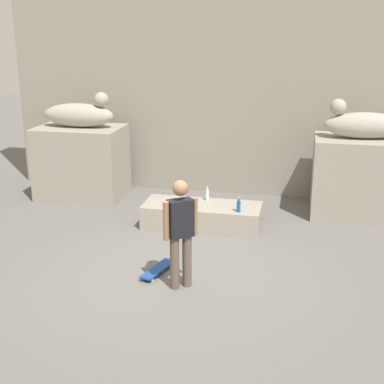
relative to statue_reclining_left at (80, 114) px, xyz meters
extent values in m
plane|color=#605E5B|center=(2.98, -3.46, -1.90)|extent=(40.00, 40.00, 0.00)
cube|color=gray|center=(2.98, 1.24, 1.21)|extent=(9.80, 0.60, 6.20)
cube|color=gray|center=(-0.04, 0.00, -1.09)|extent=(1.89, 1.26, 1.61)
cube|color=gray|center=(6.00, 0.00, -1.09)|extent=(1.89, 1.26, 1.61)
ellipsoid|color=#A19B8D|center=(-0.04, 0.00, -0.02)|extent=(1.60, 0.57, 0.52)
sphere|color=#A19B8D|center=(0.51, 0.00, 0.33)|extent=(0.32, 0.32, 0.32)
ellipsoid|color=#A19B8D|center=(6.00, 0.00, -0.02)|extent=(1.64, 0.70, 0.52)
sphere|color=#A19B8D|center=(5.45, -0.05, 0.33)|extent=(0.32, 0.32, 0.32)
cube|color=gray|center=(2.98, -1.31, -1.67)|extent=(2.27, 0.90, 0.45)
cylinder|color=brown|center=(3.22, -3.78, -1.49)|extent=(0.14, 0.14, 0.82)
cylinder|color=brown|center=(3.06, -3.90, -1.49)|extent=(0.14, 0.14, 0.82)
cube|color=black|center=(3.14, -3.84, -0.80)|extent=(0.41, 0.37, 0.56)
sphere|color=#8C6647|center=(3.14, -3.84, -0.34)|extent=(0.23, 0.23, 0.23)
cylinder|color=#8C6647|center=(3.32, -3.71, -0.81)|extent=(0.09, 0.09, 0.58)
cylinder|color=#8C6647|center=(2.96, -3.97, -0.81)|extent=(0.09, 0.09, 0.58)
cube|color=navy|center=(2.68, -3.46, -1.83)|extent=(0.41, 0.82, 0.02)
cylinder|color=white|center=(2.66, -3.76, -1.87)|extent=(0.04, 0.06, 0.06)
cylinder|color=white|center=(2.53, -3.73, -1.87)|extent=(0.04, 0.06, 0.06)
cylinder|color=white|center=(2.82, -3.19, -1.87)|extent=(0.04, 0.06, 0.06)
cylinder|color=white|center=(2.69, -3.15, -1.87)|extent=(0.04, 0.06, 0.06)
cylinder|color=silver|center=(3.03, -1.04, -1.34)|extent=(0.06, 0.06, 0.21)
cylinder|color=silver|center=(3.03, -1.04, -1.20)|extent=(0.03, 0.03, 0.06)
cylinder|color=yellow|center=(3.03, -1.04, -1.16)|extent=(0.03, 0.03, 0.01)
cylinder|color=#194C99|center=(3.72, -1.59, -1.34)|extent=(0.07, 0.07, 0.21)
cylinder|color=#194C99|center=(3.72, -1.59, -1.20)|extent=(0.03, 0.03, 0.06)
cylinder|color=yellow|center=(3.72, -1.59, -1.17)|extent=(0.04, 0.04, 0.01)
camera|label=1|loc=(4.78, -10.91, 1.89)|focal=50.00mm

